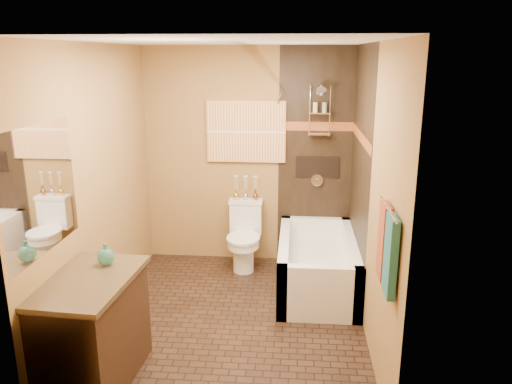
# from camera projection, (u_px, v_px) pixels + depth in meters

# --- Properties ---
(floor) EXTENTS (3.00, 3.00, 0.00)m
(floor) POSITION_uv_depth(u_px,v_px,m) (233.00, 320.00, 4.66)
(floor) COLOR black
(floor) RESTS_ON ground
(wall_left) EXTENTS (0.02, 3.00, 2.50)m
(wall_left) POSITION_uv_depth(u_px,v_px,m) (98.00, 188.00, 4.43)
(wall_left) COLOR olive
(wall_left) RESTS_ON floor
(wall_right) EXTENTS (0.02, 3.00, 2.50)m
(wall_right) POSITION_uv_depth(u_px,v_px,m) (371.00, 194.00, 4.24)
(wall_right) COLOR olive
(wall_right) RESTS_ON floor
(wall_back) EXTENTS (2.40, 0.02, 2.50)m
(wall_back) POSITION_uv_depth(u_px,v_px,m) (248.00, 157.00, 5.77)
(wall_back) COLOR olive
(wall_back) RESTS_ON floor
(wall_front) EXTENTS (2.40, 0.02, 2.50)m
(wall_front) POSITION_uv_depth(u_px,v_px,m) (198.00, 260.00, 2.89)
(wall_front) COLOR olive
(wall_front) RESTS_ON floor
(ceiling) EXTENTS (3.00, 3.00, 0.00)m
(ceiling) POSITION_uv_depth(u_px,v_px,m) (229.00, 41.00, 4.00)
(ceiling) COLOR silver
(ceiling) RESTS_ON wall_back
(alcove_tile_back) EXTENTS (0.85, 0.01, 2.50)m
(alcove_tile_back) POSITION_uv_depth(u_px,v_px,m) (316.00, 158.00, 5.70)
(alcove_tile_back) COLOR black
(alcove_tile_back) RESTS_ON wall_back
(alcove_tile_right) EXTENTS (0.01, 1.50, 2.50)m
(alcove_tile_right) POSITION_uv_depth(u_px,v_px,m) (360.00, 174.00, 4.96)
(alcove_tile_right) COLOR black
(alcove_tile_right) RESTS_ON wall_right
(mosaic_band_back) EXTENTS (0.85, 0.01, 0.10)m
(mosaic_band_back) POSITION_uv_depth(u_px,v_px,m) (317.00, 126.00, 5.59)
(mosaic_band_back) COLOR maroon
(mosaic_band_back) RESTS_ON alcove_tile_back
(mosaic_band_right) EXTENTS (0.01, 1.50, 0.10)m
(mosaic_band_right) POSITION_uv_depth(u_px,v_px,m) (361.00, 137.00, 4.86)
(mosaic_band_right) COLOR maroon
(mosaic_band_right) RESTS_ON alcove_tile_right
(alcove_niche) EXTENTS (0.50, 0.01, 0.25)m
(alcove_niche) POSITION_uv_depth(u_px,v_px,m) (317.00, 167.00, 5.72)
(alcove_niche) COLOR black
(alcove_niche) RESTS_ON alcove_tile_back
(shower_fixtures) EXTENTS (0.24, 0.33, 1.16)m
(shower_fixtures) POSITION_uv_depth(u_px,v_px,m) (319.00, 123.00, 5.48)
(shower_fixtures) COLOR silver
(shower_fixtures) RESTS_ON floor
(curtain_rod) EXTENTS (0.03, 1.55, 0.03)m
(curtain_rod) POSITION_uv_depth(u_px,v_px,m) (282.00, 95.00, 4.81)
(curtain_rod) COLOR silver
(curtain_rod) RESTS_ON wall_back
(towel_bar) EXTENTS (0.02, 0.55, 0.02)m
(towel_bar) POSITION_uv_depth(u_px,v_px,m) (388.00, 209.00, 3.18)
(towel_bar) COLOR silver
(towel_bar) RESTS_ON wall_right
(towel_teal) EXTENTS (0.05, 0.22, 0.52)m
(towel_teal) POSITION_uv_depth(u_px,v_px,m) (391.00, 256.00, 3.12)
(towel_teal) COLOR #1B545A
(towel_teal) RESTS_ON towel_bar
(towel_rust) EXTENTS (0.05, 0.22, 0.52)m
(towel_rust) POSITION_uv_depth(u_px,v_px,m) (384.00, 241.00, 3.37)
(towel_rust) COLOR maroon
(towel_rust) RESTS_ON towel_bar
(sunset_painting) EXTENTS (0.90, 0.04, 0.70)m
(sunset_painting) POSITION_uv_depth(u_px,v_px,m) (246.00, 132.00, 5.67)
(sunset_painting) COLOR orange
(sunset_painting) RESTS_ON wall_back
(vanity_mirror) EXTENTS (0.01, 1.00, 0.90)m
(vanity_mirror) POSITION_uv_depth(u_px,v_px,m) (41.00, 190.00, 3.42)
(vanity_mirror) COLOR white
(vanity_mirror) RESTS_ON wall_left
(bathtub) EXTENTS (0.80, 1.50, 0.55)m
(bathtub) POSITION_uv_depth(u_px,v_px,m) (317.00, 268.00, 5.26)
(bathtub) COLOR white
(bathtub) RESTS_ON floor
(toilet) EXTENTS (0.39, 0.57, 0.76)m
(toilet) POSITION_uv_depth(u_px,v_px,m) (244.00, 236.00, 5.73)
(toilet) COLOR white
(toilet) RESTS_ON floor
(vanity) EXTENTS (0.65, 0.99, 0.85)m
(vanity) POSITION_uv_depth(u_px,v_px,m) (92.00, 331.00, 3.69)
(vanity) COLOR black
(vanity) RESTS_ON floor
(teal_bottle) EXTENTS (0.18, 0.18, 0.21)m
(teal_bottle) POSITION_uv_depth(u_px,v_px,m) (106.00, 254.00, 3.79)
(teal_bottle) COLOR #28796B
(teal_bottle) RESTS_ON vanity
(bud_vases) EXTENTS (0.29, 0.06, 0.28)m
(bud_vases) POSITION_uv_depth(u_px,v_px,m) (246.00, 187.00, 5.76)
(bud_vases) COLOR gold
(bud_vases) RESTS_ON toilet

